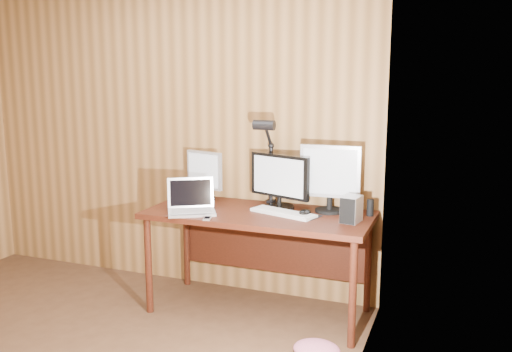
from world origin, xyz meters
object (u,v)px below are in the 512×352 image
Objects in this scene: monitor_left at (204,174)px; mouse at (305,213)px; desk at (262,226)px; monitor_right at (330,176)px; laptop at (191,204)px; phone at (207,218)px; desk_lamp at (267,149)px; speaker at (370,208)px; monitor_center at (279,181)px; keyboard at (283,213)px; hard_drive at (351,209)px.

mouse is (0.87, -0.21, -0.18)m from monitor_left.
desk is 3.35× the size of monitor_right.
laptop reaches higher than phone.
desk_lamp reaches higher than desk.
phone is (-0.59, -0.31, -0.02)m from mouse.
desk_lamp is at bearing 177.00° from speaker.
mouse is at bearing 11.77° from phone.
monitor_center is 0.65m from laptop.
mouse is (0.79, 0.17, -0.03)m from laptop.
desk_lamp is (0.24, 0.53, 0.42)m from phone.
mouse is at bearing 2.90° from monitor_left.
phone is 0.15× the size of desk_lamp.
phone is 1.12m from speaker.
monitor_center is 1.28× the size of monitor_left.
laptop is at bearing -130.26° from monitor_center.
monitor_center is at bearing -177.82° from speaker.
desk_lamp reaches higher than keyboard.
mouse is 0.57m from desk_lamp.
monitor_left is 0.77m from keyboard.
desk_lamp is at bearing 150.29° from keyboard.
mouse is 0.68× the size of hard_drive.
desk_lamp reaches higher than phone.
desk_lamp is at bearing 171.00° from mouse.
laptop is (-0.92, -0.35, -0.20)m from monitor_right.
monitor_center is (0.10, 0.09, 0.33)m from desk.
desk_lamp is at bearing 172.22° from monitor_right.
monitor_center is 4.23× the size of speaker.
hard_drive is 0.80m from desk_lamp.
hard_drive reaches higher than speaker.
desk is 0.61m from monitor_right.
keyboard is 0.54m from phone.
desk_lamp is at bearing 169.49° from hard_drive.
monitor_right is 0.35m from speaker.
phone is (0.28, -0.52, -0.20)m from monitor_left.
keyboard is at bearing -156.18° from mouse.
desk_lamp is (-0.48, 0.04, 0.16)m from monitor_right.
desk is 0.57m from desk_lamp.
laptop is 1.12m from hard_drive.
monitor_right is 0.91m from phone.
mouse is 1.16× the size of phone.
monitor_right reaches higher than monitor_center.
monitor_left reaches higher than mouse.
laptop is 0.69m from desk_lamp.
laptop is at bearing 127.87° from phone.
mouse is at bearing -176.90° from hard_drive.
desk is at bearing -178.82° from hard_drive.
speaker is at bearing 8.30° from desk.
desk is 3.90× the size of laptop.
hard_drive is at bearing 14.16° from keyboard.
monitor_left is (-0.53, 0.15, 0.33)m from desk.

